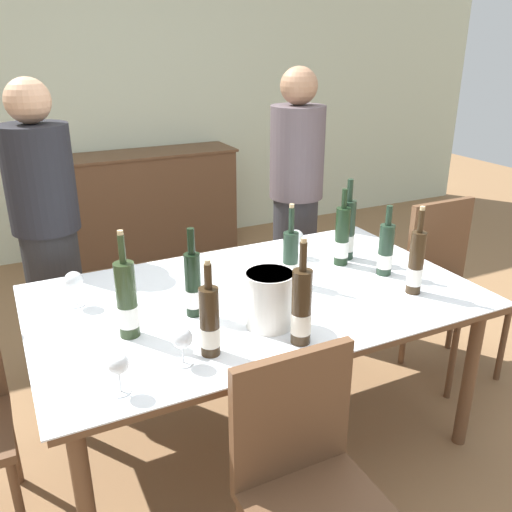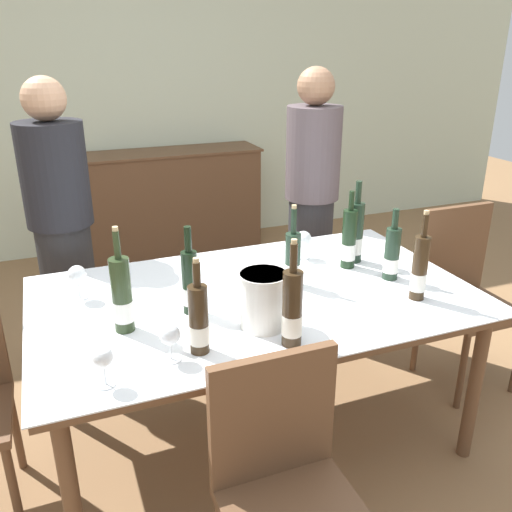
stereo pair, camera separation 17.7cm
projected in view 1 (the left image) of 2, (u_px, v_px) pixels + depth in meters
ground_plane at (256, 434)px, 2.62m from camera, size 12.00×12.00×0.00m
back_wall at (102, 88)px, 4.50m from camera, size 8.00×0.10×2.80m
sideboard_cabinet at (148, 203)px, 4.71m from camera, size 1.54×0.46×0.89m
dining_table at (256, 307)px, 2.36m from camera, size 1.88×1.13×0.75m
ice_bucket at (269, 298)px, 2.05m from camera, size 0.19×0.19×0.22m
wine_bottle_0 at (127, 302)px, 1.97m from camera, size 0.08×0.08×0.41m
wine_bottle_1 at (416, 264)px, 2.31m from camera, size 0.07×0.07×0.39m
wine_bottle_2 at (386, 250)px, 2.50m from camera, size 0.07×0.07×0.33m
wine_bottle_3 at (290, 259)px, 2.41m from camera, size 0.07×0.07×0.37m
wine_bottle_4 at (342, 238)px, 2.61m from camera, size 0.07×0.07×0.38m
wine_bottle_5 at (210, 323)px, 1.86m from camera, size 0.07×0.07×0.36m
wine_bottle_6 at (301, 309)px, 1.92m from camera, size 0.07×0.07×0.40m
wine_bottle_7 at (193, 285)px, 2.13m from camera, size 0.07×0.07×0.36m
wine_bottle_8 at (347, 231)px, 2.68m from camera, size 0.07×0.07×0.41m
wine_glass_0 at (258, 276)px, 2.24m from camera, size 0.08×0.08×0.16m
wine_glass_1 at (74, 282)px, 2.21m from camera, size 0.08×0.08×0.15m
wine_glass_2 at (296, 239)px, 2.71m from camera, size 0.08×0.08×0.14m
wine_glass_3 at (182, 339)px, 1.81m from camera, size 0.07×0.07×0.14m
wine_glass_4 at (118, 366)px, 1.65m from camera, size 0.07×0.07×0.14m
chair_near_front at (308, 477)px, 1.68m from camera, size 0.42×0.42×0.90m
chair_right_end at (448, 278)px, 3.00m from camera, size 0.42×0.42×0.96m
person_host at (49, 244)px, 2.74m from camera, size 0.33×0.33×1.62m
person_guest_left at (296, 203)px, 3.38m from camera, size 0.33×0.33×1.64m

